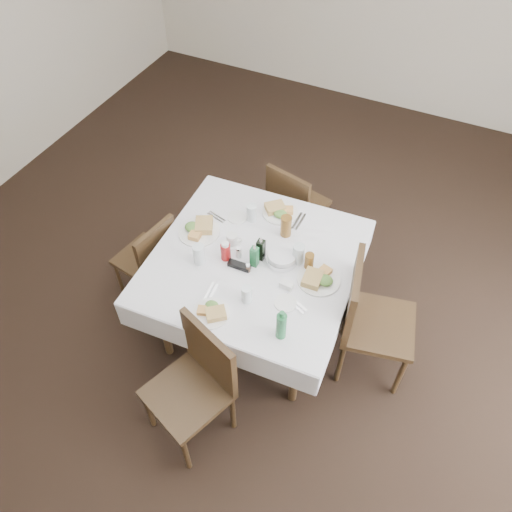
{
  "coord_description": "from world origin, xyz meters",
  "views": [
    {
      "loc": [
        1.01,
        -2.04,
        3.34
      ],
      "look_at": [
        0.05,
        -0.04,
        0.8
      ],
      "focal_mm": 35.0,
      "sensor_mm": 36.0,
      "label": 1
    }
  ],
  "objects_px": {
    "ketchup_bottle": "(226,251)",
    "bread_basket": "(282,257)",
    "chair_west": "(151,257)",
    "oil_cruet_dark": "(261,249)",
    "chair_south": "(198,379)",
    "water_n": "(252,213)",
    "water_s": "(247,294)",
    "dining_table": "(254,266)",
    "coffee_mug": "(232,240)",
    "chair_north": "(294,203)",
    "oil_cruet_green": "(254,256)",
    "chair_east": "(366,315)",
    "water_e": "(299,254)",
    "green_bottle": "(281,326)",
    "water_w": "(199,254)"
  },
  "relations": [
    {
      "from": "chair_north",
      "to": "water_e",
      "type": "distance_m",
      "value": 0.93
    },
    {
      "from": "chair_east",
      "to": "chair_west",
      "type": "relative_size",
      "value": 1.22
    },
    {
      "from": "ketchup_bottle",
      "to": "coffee_mug",
      "type": "xyz_separation_m",
      "value": [
        -0.02,
        0.13,
        -0.03
      ]
    },
    {
      "from": "chair_north",
      "to": "oil_cruet_green",
      "type": "height_order",
      "value": "oil_cruet_green"
    },
    {
      "from": "chair_south",
      "to": "oil_cruet_dark",
      "type": "relative_size",
      "value": 4.51
    },
    {
      "from": "green_bottle",
      "to": "water_e",
      "type": "bearing_deg",
      "value": 102.55
    },
    {
      "from": "coffee_mug",
      "to": "green_bottle",
      "type": "xyz_separation_m",
      "value": [
        0.6,
        -0.54,
        0.07
      ]
    },
    {
      "from": "dining_table",
      "to": "chair_north",
      "type": "bearing_deg",
      "value": 94.53
    },
    {
      "from": "water_w",
      "to": "ketchup_bottle",
      "type": "bearing_deg",
      "value": 35.52
    },
    {
      "from": "chair_north",
      "to": "water_n",
      "type": "relative_size",
      "value": 6.43
    },
    {
      "from": "chair_east",
      "to": "oil_cruet_green",
      "type": "xyz_separation_m",
      "value": [
        -0.8,
        -0.07,
        0.28
      ]
    },
    {
      "from": "chair_south",
      "to": "bread_basket",
      "type": "bearing_deg",
      "value": 80.78
    },
    {
      "from": "oil_cruet_dark",
      "to": "coffee_mug",
      "type": "height_order",
      "value": "oil_cruet_dark"
    },
    {
      "from": "water_s",
      "to": "oil_cruet_green",
      "type": "relative_size",
      "value": 0.61
    },
    {
      "from": "oil_cruet_dark",
      "to": "green_bottle",
      "type": "xyz_separation_m",
      "value": [
        0.37,
        -0.51,
        0.02
      ]
    },
    {
      "from": "oil_cruet_green",
      "to": "green_bottle",
      "type": "height_order",
      "value": "green_bottle"
    },
    {
      "from": "bread_basket",
      "to": "ketchup_bottle",
      "type": "height_order",
      "value": "ketchup_bottle"
    },
    {
      "from": "bread_basket",
      "to": "dining_table",
      "type": "bearing_deg",
      "value": -158.65
    },
    {
      "from": "water_s",
      "to": "water_w",
      "type": "distance_m",
      "value": 0.46
    },
    {
      "from": "water_s",
      "to": "oil_cruet_dark",
      "type": "distance_m",
      "value": 0.37
    },
    {
      "from": "water_w",
      "to": "chair_south",
      "type": "bearing_deg",
      "value": -62.64
    },
    {
      "from": "oil_cruet_green",
      "to": "coffee_mug",
      "type": "bearing_deg",
      "value": 155.01
    },
    {
      "from": "water_w",
      "to": "coffee_mug",
      "type": "xyz_separation_m",
      "value": [
        0.13,
        0.24,
        -0.03
      ]
    },
    {
      "from": "water_n",
      "to": "chair_south",
      "type": "bearing_deg",
      "value": -80.06
    },
    {
      "from": "green_bottle",
      "to": "water_w",
      "type": "bearing_deg",
      "value": 157.68
    },
    {
      "from": "water_w",
      "to": "oil_cruet_dark",
      "type": "bearing_deg",
      "value": 29.94
    },
    {
      "from": "chair_south",
      "to": "water_w",
      "type": "height_order",
      "value": "chair_south"
    },
    {
      "from": "chair_north",
      "to": "water_s",
      "type": "xyz_separation_m",
      "value": [
        0.18,
        -1.24,
        0.33
      ]
    },
    {
      "from": "chair_north",
      "to": "oil_cruet_green",
      "type": "bearing_deg",
      "value": -84.35
    },
    {
      "from": "coffee_mug",
      "to": "bread_basket",
      "type": "bearing_deg",
      "value": 1.35
    },
    {
      "from": "water_e",
      "to": "green_bottle",
      "type": "xyz_separation_m",
      "value": [
        0.13,
        -0.59,
        0.03
      ]
    },
    {
      "from": "water_w",
      "to": "ketchup_bottle",
      "type": "relative_size",
      "value": 1.0
    },
    {
      "from": "water_s",
      "to": "coffee_mug",
      "type": "distance_m",
      "value": 0.5
    },
    {
      "from": "oil_cruet_dark",
      "to": "bread_basket",
      "type": "bearing_deg",
      "value": 15.85
    },
    {
      "from": "water_s",
      "to": "dining_table",
      "type": "bearing_deg",
      "value": 108.13
    },
    {
      "from": "chair_east",
      "to": "chair_west",
      "type": "bearing_deg",
      "value": -175.92
    },
    {
      "from": "chair_west",
      "to": "oil_cruet_green",
      "type": "relative_size",
      "value": 4.02
    },
    {
      "from": "chair_west",
      "to": "oil_cruet_dark",
      "type": "bearing_deg",
      "value": 7.81
    },
    {
      "from": "chair_east",
      "to": "ketchup_bottle",
      "type": "height_order",
      "value": "chair_east"
    },
    {
      "from": "dining_table",
      "to": "water_n",
      "type": "distance_m",
      "value": 0.41
    },
    {
      "from": "ketchup_bottle",
      "to": "bread_basket",
      "type": "bearing_deg",
      "value": 21.97
    },
    {
      "from": "water_n",
      "to": "ketchup_bottle",
      "type": "relative_size",
      "value": 0.9
    },
    {
      "from": "water_e",
      "to": "ketchup_bottle",
      "type": "height_order",
      "value": "ketchup_bottle"
    },
    {
      "from": "water_s",
      "to": "green_bottle",
      "type": "distance_m",
      "value": 0.33
    },
    {
      "from": "water_n",
      "to": "water_s",
      "type": "distance_m",
      "value": 0.73
    },
    {
      "from": "water_n",
      "to": "oil_cruet_dark",
      "type": "distance_m",
      "value": 0.38
    },
    {
      "from": "dining_table",
      "to": "water_s",
      "type": "xyz_separation_m",
      "value": [
        0.11,
        -0.33,
        0.14
      ]
    },
    {
      "from": "oil_cruet_green",
      "to": "coffee_mug",
      "type": "relative_size",
      "value": 1.54
    },
    {
      "from": "chair_east",
      "to": "water_s",
      "type": "xyz_separation_m",
      "value": [
        -0.71,
        -0.36,
        0.25
      ]
    },
    {
      "from": "ketchup_bottle",
      "to": "green_bottle",
      "type": "bearing_deg",
      "value": -34.65
    }
  ]
}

